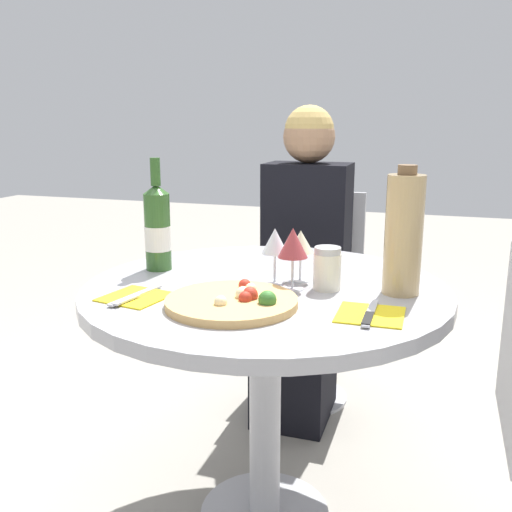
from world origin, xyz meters
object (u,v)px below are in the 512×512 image
chair_behind_diner (309,296)px  seated_diner (302,275)px  wine_bottle (158,228)px  tall_carafe (404,234)px  pizza_large (234,301)px  dining_table (265,326)px

chair_behind_diner → seated_diner: bearing=90.0°
wine_bottle → tall_carafe: wine_bottle is taller
chair_behind_diner → tall_carafe: tall_carafe is taller
seated_diner → wine_bottle: size_ratio=3.69×
tall_carafe → chair_behind_diner: bearing=117.5°
seated_diner → pizza_large: bearing=93.2°
pizza_large → seated_diner: bearing=93.2°
seated_diner → tall_carafe: 0.85m
tall_carafe → dining_table: bearing=-173.9°
chair_behind_diner → pizza_large: (0.05, -1.04, 0.30)m
seated_diner → wine_bottle: 0.76m
dining_table → tall_carafe: 0.45m
chair_behind_diner → seated_diner: seated_diner is taller
chair_behind_diner → seated_diner: size_ratio=0.71×
dining_table → tall_carafe: tall_carafe is taller
pizza_large → tall_carafe: (0.37, 0.23, 0.14)m
seated_diner → tall_carafe: bearing=122.2°
chair_behind_diner → wine_bottle: 0.93m
seated_diner → dining_table: bearing=95.6°
wine_bottle → tall_carafe: (0.71, -0.02, 0.03)m
tall_carafe → pizza_large: bearing=-147.8°
chair_behind_diner → wine_bottle: wine_bottle is taller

